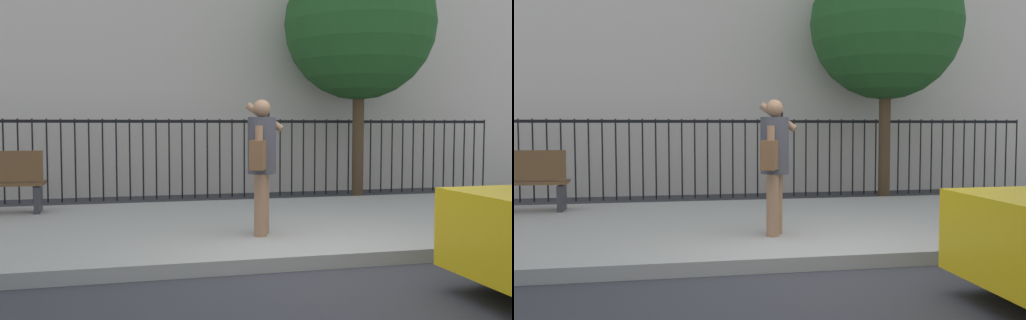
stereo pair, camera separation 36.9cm
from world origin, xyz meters
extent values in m
plane|color=#333338|center=(0.00, 0.00, 0.00)|extent=(60.00, 60.00, 0.00)
cube|color=#9E9B93|center=(0.00, 2.20, 0.07)|extent=(28.00, 4.40, 0.15)
cube|color=black|center=(0.00, 5.90, 1.55)|extent=(12.00, 0.04, 0.06)
cylinder|color=black|center=(-4.47, 5.90, 0.80)|extent=(0.03, 0.03, 1.60)
cylinder|color=black|center=(-4.21, 5.90, 0.80)|extent=(0.03, 0.03, 1.60)
cylinder|color=black|center=(-3.96, 5.90, 0.80)|extent=(0.03, 0.03, 1.60)
cylinder|color=black|center=(-3.70, 5.90, 0.80)|extent=(0.03, 0.03, 1.60)
cylinder|color=black|center=(-3.45, 5.90, 0.80)|extent=(0.03, 0.03, 1.60)
cylinder|color=black|center=(-3.19, 5.90, 0.80)|extent=(0.03, 0.03, 1.60)
cylinder|color=black|center=(-2.94, 5.90, 0.80)|extent=(0.03, 0.03, 1.60)
cylinder|color=black|center=(-2.68, 5.90, 0.80)|extent=(0.03, 0.03, 1.60)
cylinder|color=black|center=(-2.43, 5.90, 0.80)|extent=(0.03, 0.03, 1.60)
cylinder|color=black|center=(-2.17, 5.90, 0.80)|extent=(0.03, 0.03, 1.60)
cylinder|color=black|center=(-1.91, 5.90, 0.80)|extent=(0.03, 0.03, 1.60)
cylinder|color=black|center=(-1.66, 5.90, 0.80)|extent=(0.03, 0.03, 1.60)
cylinder|color=black|center=(-1.40, 5.90, 0.80)|extent=(0.03, 0.03, 1.60)
cylinder|color=black|center=(-1.15, 5.90, 0.80)|extent=(0.03, 0.03, 1.60)
cylinder|color=black|center=(-0.89, 5.90, 0.80)|extent=(0.03, 0.03, 1.60)
cylinder|color=black|center=(-0.64, 5.90, 0.80)|extent=(0.03, 0.03, 1.60)
cylinder|color=black|center=(-0.38, 5.90, 0.80)|extent=(0.03, 0.03, 1.60)
cylinder|color=black|center=(-0.13, 5.90, 0.80)|extent=(0.03, 0.03, 1.60)
cylinder|color=black|center=(0.13, 5.90, 0.80)|extent=(0.03, 0.03, 1.60)
cylinder|color=black|center=(0.38, 5.90, 0.80)|extent=(0.03, 0.03, 1.60)
cylinder|color=black|center=(0.64, 5.90, 0.80)|extent=(0.03, 0.03, 1.60)
cylinder|color=black|center=(0.89, 5.90, 0.80)|extent=(0.03, 0.03, 1.60)
cylinder|color=black|center=(1.15, 5.90, 0.80)|extent=(0.03, 0.03, 1.60)
cylinder|color=black|center=(1.40, 5.90, 0.80)|extent=(0.03, 0.03, 1.60)
cylinder|color=black|center=(1.66, 5.90, 0.80)|extent=(0.03, 0.03, 1.60)
cylinder|color=black|center=(1.91, 5.90, 0.80)|extent=(0.03, 0.03, 1.60)
cylinder|color=black|center=(2.17, 5.90, 0.80)|extent=(0.03, 0.03, 1.60)
cylinder|color=black|center=(2.43, 5.90, 0.80)|extent=(0.03, 0.03, 1.60)
cylinder|color=black|center=(2.68, 5.90, 0.80)|extent=(0.03, 0.03, 1.60)
cylinder|color=black|center=(2.94, 5.90, 0.80)|extent=(0.03, 0.03, 1.60)
cylinder|color=black|center=(3.19, 5.90, 0.80)|extent=(0.03, 0.03, 1.60)
cylinder|color=black|center=(3.45, 5.90, 0.80)|extent=(0.03, 0.03, 1.60)
cylinder|color=black|center=(3.70, 5.90, 0.80)|extent=(0.03, 0.03, 1.60)
cylinder|color=black|center=(3.96, 5.90, 0.80)|extent=(0.03, 0.03, 1.60)
cylinder|color=black|center=(4.21, 5.90, 0.80)|extent=(0.03, 0.03, 1.60)
cylinder|color=black|center=(4.47, 5.90, 0.80)|extent=(0.03, 0.03, 1.60)
cylinder|color=black|center=(4.72, 5.90, 0.80)|extent=(0.03, 0.03, 1.60)
cylinder|color=black|center=(4.98, 5.90, 0.80)|extent=(0.03, 0.03, 1.60)
cylinder|color=black|center=(5.23, 5.90, 0.80)|extent=(0.03, 0.03, 1.60)
cylinder|color=black|center=(5.49, 5.90, 0.80)|extent=(0.03, 0.03, 1.60)
cylinder|color=black|center=(5.74, 5.90, 0.80)|extent=(0.03, 0.03, 1.60)
cylinder|color=black|center=(6.00, 5.90, 0.80)|extent=(0.03, 0.03, 1.60)
cylinder|color=black|center=(1.41, -0.90, 0.32)|extent=(0.65, 0.24, 0.64)
cylinder|color=#936B4C|center=(-0.39, 1.28, 0.52)|extent=(0.15, 0.15, 0.74)
cylinder|color=#936B4C|center=(-0.47, 1.10, 0.52)|extent=(0.15, 0.15, 0.74)
cylinder|color=#3F3F47|center=(-0.43, 1.19, 1.23)|extent=(0.45, 0.45, 0.68)
sphere|color=#936B4C|center=(-0.43, 1.19, 1.68)|extent=(0.21, 0.21, 0.21)
cylinder|color=#936B4C|center=(-0.35, 1.37, 1.57)|extent=(0.47, 0.27, 0.37)
cylinder|color=#936B4C|center=(-0.51, 1.01, 1.21)|extent=(0.09, 0.09, 0.52)
cube|color=black|center=(-0.32, 1.30, 1.66)|extent=(0.04, 0.07, 0.15)
cube|color=brown|center=(-0.54, 0.95, 1.13)|extent=(0.26, 0.32, 0.34)
cube|color=#333338|center=(-3.31, 3.68, 0.35)|extent=(0.08, 0.41, 0.40)
cylinder|color=#4C3823|center=(2.64, 5.33, 1.34)|extent=(0.23, 0.23, 2.67)
sphere|color=#235623|center=(2.64, 5.33, 3.51)|extent=(3.04, 3.04, 3.04)
camera|label=1|loc=(-2.07, -5.31, 1.48)|focal=39.24mm
camera|label=2|loc=(-1.71, -5.39, 1.48)|focal=39.24mm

